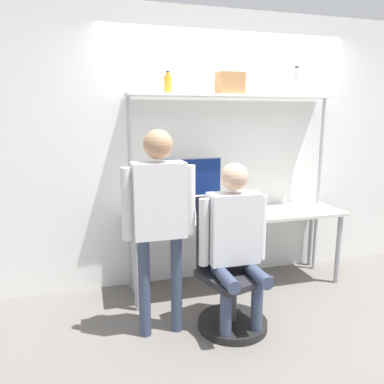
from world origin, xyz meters
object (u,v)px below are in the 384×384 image
Objects in this scene: bottle_amber at (168,84)px; storage_box at (230,83)px; monitor at (192,182)px; cell_phone at (234,216)px; bottle_clear at (296,83)px; laptop at (209,211)px; person_standing at (159,209)px; office_chair at (230,293)px; person_seated at (235,235)px.

bottle_amber is 0.80× the size of storage_box.
bottle_amber reaches higher than monitor.
cell_phone is 1.47m from bottle_clear.
bottle_amber is at bearing 147.93° from laptop.
cell_phone is at bearing -7.50° from laptop.
bottle_clear is at bearing 26.58° from person_standing.
person_standing is at bearing -153.42° from bottle_clear.
person_standing is (-0.56, 0.05, 0.73)m from office_chair.
cell_phone is 0.61× the size of storage_box.
person_seated is at bearing -9.24° from person_standing.
bottle_amber is (-0.31, 0.82, 1.69)m from office_chair.
storage_box is (0.38, 0.00, 0.93)m from monitor.
office_chair is (0.08, -0.82, -0.78)m from monitor.
monitor is at bearing 96.23° from person_seated.
person_seated is 1.50m from bottle_amber.
cell_phone is 0.54× the size of bottle_clear.
laptop is 0.21× the size of person_seated.
cell_phone is 0.77× the size of bottle_amber.
laptop reaches higher than cell_phone.
bottle_amber is at bearing 72.34° from person_standing.
cell_phone is 1.26m from storage_box.
laptop is 1.23m from storage_box.
bottle_clear reaches higher than laptop.
monitor is 0.34m from laptop.
storage_box is at bearing 72.15° from person_seated.
bottle_clear is (1.55, 0.78, 1.00)m from person_standing.
person_seated is (0.09, -0.87, -0.27)m from monitor.
person_seated is (0.01, -0.05, 0.51)m from office_chair.
storage_box is at bearing 38.06° from laptop.
cell_phone is at bearing -34.71° from monitor.
bottle_clear is (0.99, 0.82, 1.73)m from office_chair.
office_chair is at bearing 103.28° from person_seated.
bottle_clear reaches higher than storage_box.
bottle_clear is at bearing -0.00° from bottle_amber.
office_chair is 0.51m from person_seated.
person_standing is (-0.48, -0.78, -0.05)m from monitor.
laptop reaches higher than office_chair.
office_chair is at bearing -140.33° from bottle_clear.
person_standing is at bearing 170.76° from person_seated.
cell_phone is (0.24, -0.03, -0.05)m from laptop.
bottle_amber reaches higher than laptop.
cell_phone is at bearing -22.77° from bottle_amber.
bottle_clear is at bearing -0.00° from storage_box.
storage_box is (0.27, 0.21, 1.18)m from laptop.
laptop is at bearing 88.99° from person_seated.
person_seated is 0.62m from person_standing.
bottle_amber is at bearing 180.00° from storage_box.
monitor is 0.65× the size of office_chair.
office_chair is (-0.26, -0.58, -0.48)m from cell_phone.
storage_box is at bearing 42.38° from person_standing.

